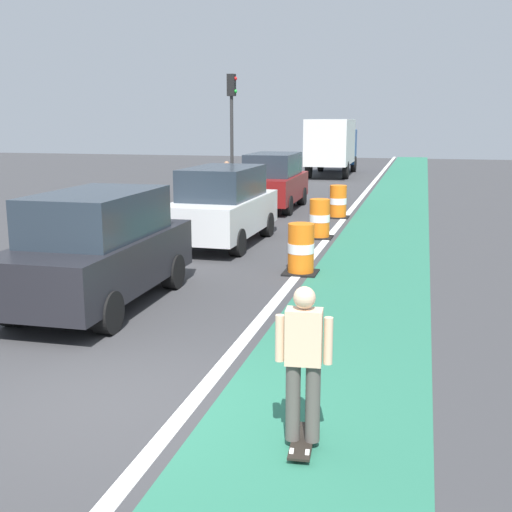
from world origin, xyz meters
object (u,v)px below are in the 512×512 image
Objects in this scene: skateboarder_on_lane at (303,362)px; traffic_barrel_back at (338,202)px; pedestrian_crossing at (227,180)px; delivery_truck_down_block at (332,143)px; traffic_light_corner at (232,113)px; traffic_barrel_mid at (320,219)px; parked_suv_third at (273,181)px; parked_suv_nearest at (99,249)px; traffic_barrel_front at (301,249)px; parked_suv_second at (223,205)px.

traffic_barrel_back is at bearing 96.04° from skateboarder_on_lane.
delivery_truck_down_block is at bearing 79.78° from pedestrian_crossing.
skateboarder_on_lane is at bearing -71.88° from traffic_light_corner.
pedestrian_crossing is at bearing -79.97° from traffic_light_corner.
parked_suv_third is at bearing 115.12° from traffic_barrel_mid.
skateboarder_on_lane is 6.13m from parked_suv_nearest.
pedestrian_crossing is at bearing -100.22° from delivery_truck_down_block.
traffic_barrel_front is 0.21× the size of traffic_light_corner.
parked_suv_nearest is 28.36m from delivery_truck_down_block.
parked_suv_nearest is at bearing 136.25° from skateboarder_on_lane.
parked_suv_third is 0.60× the size of delivery_truck_down_block.
pedestrian_crossing is at bearing 145.62° from traffic_barrel_back.
skateboarder_on_lane is 1.05× the size of pedestrian_crossing.
parked_suv_second reaches higher than pedestrian_crossing.
parked_suv_third is 4.24× the size of traffic_barrel_back.
traffic_light_corner is (-6.94, 21.20, 2.59)m from skateboarder_on_lane.
parked_suv_second is 22.20m from delivery_truck_down_block.
parked_suv_nearest is 15.16m from pedestrian_crossing.
traffic_barrel_mid is (-0.28, 4.38, 0.00)m from traffic_barrel_front.
parked_suv_nearest reaches higher than skateboarder_on_lane.
parked_suv_second is at bearing -73.84° from pedestrian_crossing.
traffic_barrel_front is at bearing -66.11° from pedestrian_crossing.
skateboarder_on_lane is 0.33× the size of traffic_light_corner.
traffic_barrel_front and traffic_barrel_mid have the same top height.
parked_suv_nearest is at bearing -90.70° from parked_suv_third.
traffic_barrel_back is at bearing -81.47° from delivery_truck_down_block.
traffic_barrel_front is at bearing -83.68° from delivery_truck_down_block.
traffic_barrel_front is at bearing -47.52° from parked_suv_second.
skateboarder_on_lane is at bearing -81.93° from traffic_barrel_mid.
parked_suv_second is 7.01m from parked_suv_third.
delivery_truck_down_block is at bearing 89.52° from parked_suv_nearest.
delivery_truck_down_block is (-2.50, 20.67, 1.31)m from traffic_barrel_mid.
traffic_light_corner reaches higher than parked_suv_second.
traffic_barrel_mid is 20.86m from delivery_truck_down_block.
skateboarder_on_lane reaches higher than traffic_barrel_mid.
parked_suv_second and parked_suv_third have the same top height.
traffic_barrel_back is (-1.68, 15.87, -0.38)m from skateboarder_on_lane.
parked_suv_nearest reaches higher than traffic_barrel_mid.
delivery_truck_down_block is at bearing 90.40° from parked_suv_second.
traffic_barrel_front is 0.14× the size of delivery_truck_down_block.
parked_suv_nearest is 0.91× the size of traffic_light_corner.
pedestrian_crossing is (-2.41, -13.35, -0.98)m from delivery_truck_down_block.
parked_suv_second is 3.92m from traffic_barrel_front.
delivery_truck_down_block is (0.24, 28.35, 0.81)m from parked_suv_nearest.
skateboarder_on_lane is 12.04m from traffic_barrel_mid.
parked_suv_nearest is 1.00× the size of parked_suv_second.
parked_suv_third is 4.24× the size of traffic_barrel_mid.
skateboarder_on_lane is at bearing -79.41° from traffic_barrel_front.
traffic_barrel_front is at bearing -67.97° from traffic_light_corner.
pedestrian_crossing is (-2.33, 1.83, -0.17)m from parked_suv_third.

